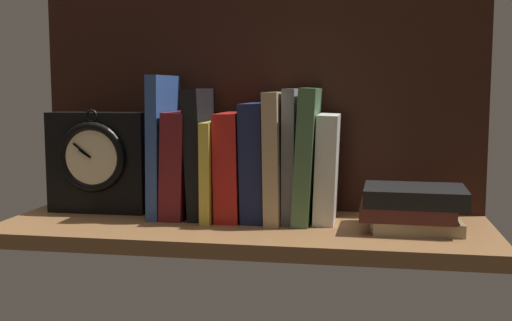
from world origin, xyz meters
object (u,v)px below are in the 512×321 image
Objects in this scene: book_red_requiem at (233,165)px; book_black_skeptic at (201,153)px; book_maroon_dawkins at (182,164)px; book_navy_bierce at (257,161)px; book_stack_side at (412,207)px; book_tan_shortstories at (277,156)px; framed_clock at (99,161)px; book_white_catcher at (327,168)px; book_yellow_seinlanguage at (216,169)px; book_blue_modern at (164,146)px; book_green_romantic at (307,154)px; book_gray_chess at (292,154)px.

book_black_skeptic is at bearing 180.00° from book_red_requiem.
book_navy_bierce is (13.93, 0.00, 0.82)cm from book_maroon_dawkins.
book_navy_bierce is (10.20, 0.00, -1.25)cm from book_black_skeptic.
book_stack_side is at bearing -7.94° from book_black_skeptic.
framed_clock is (-33.70, 0.35, -1.73)cm from book_tan_shortstories.
framed_clock is (-19.93, 0.35, -2.00)cm from book_black_skeptic.
book_maroon_dawkins is 1.01× the size of book_white_catcher.
book_black_skeptic reaches higher than book_yellow_seinlanguage.
book_blue_modern is at bearing 180.00° from book_red_requiem.
book_white_catcher is (20.06, 0.00, 0.65)cm from book_yellow_seinlanguage.
book_green_romantic is 20.12cm from book_stack_side.
book_maroon_dawkins is 0.82× the size of book_gray_chess.
book_gray_chess is (23.48, 0.00, -1.18)cm from book_blue_modern.
book_maroon_dawkins is 1.10× the size of book_stack_side.
book_red_requiem reaches higher than book_white_catcher.
book_green_romantic is at bearing -0.00° from book_black_skeptic.
book_white_catcher is (29.74, 0.00, -3.39)cm from book_blue_modern.
book_green_romantic is (26.26, -0.00, -1.12)cm from book_blue_modern.
book_yellow_seinlanguage is at bearing 180.00° from book_tan_shortstories.
book_red_requiem is 8.10cm from book_tan_shortstories.
book_red_requiem is 0.92× the size of book_navy_bierce.
book_maroon_dawkins is at bearing 180.00° from book_white_catcher.
book_tan_shortstories is (3.56, 0.00, 0.97)cm from book_navy_bierce.
book_gray_chess reaches higher than book_navy_bierce.
book_black_skeptic reaches higher than book_white_catcher.
book_tan_shortstories reaches higher than book_maroon_dawkins.
book_gray_chess reaches higher than book_yellow_seinlanguage.
book_green_romantic reaches higher than book_red_requiem.
book_navy_bierce is 0.89× the size of book_green_romantic.
book_tan_shortstories is at bearing 0.00° from book_maroon_dawkins.
book_tan_shortstories is 1.31× the size of book_stack_side.
book_white_catcher is at bearing 0.00° from book_navy_bierce.
book_black_skeptic is 0.99× the size of book_green_romantic.
book_green_romantic reaches higher than book_black_skeptic.
book_green_romantic reaches higher than book_yellow_seinlanguage.
book_navy_bierce reaches higher than book_maroon_dawkins.
book_maroon_dawkins is 41.43cm from book_stack_side.
book_tan_shortstories is at bearing 0.00° from book_navy_bierce.
book_blue_modern is 13.36cm from book_red_requiem.
book_gray_chess is at bearing 0.00° from book_blue_modern.
book_stack_side is (31.10, -5.16, -5.69)cm from book_red_requiem.
book_black_skeptic is at bearing 180.00° from book_gray_chess.
book_green_romantic is 1.35× the size of book_stack_side.
book_navy_bierce is 28.05cm from book_stack_side.
book_gray_chess is 1.19× the size of framed_clock.
book_tan_shortstories is at bearing 0.00° from book_red_requiem.
book_blue_modern is 1.13× the size of book_tan_shortstories.
book_black_skeptic reaches higher than book_stack_side.
book_maroon_dawkins is 13.96cm from book_navy_bierce.
book_blue_modern is 20.88cm from book_tan_shortstories.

